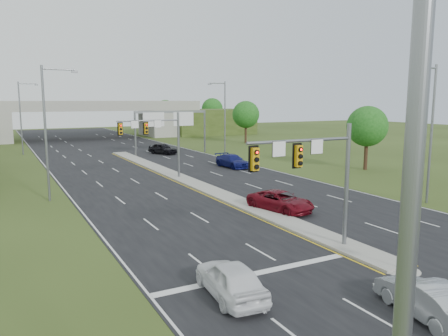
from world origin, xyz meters
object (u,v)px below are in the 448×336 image
Objects in this scene: signal_mast_near at (316,168)px; sign_gantry at (170,120)px; keep_right_sign at (413,244)px; car_far_a at (281,201)px; car_white at (230,279)px; signal_mast_far at (158,135)px; car_far_b at (232,161)px; car_silver at (426,298)px; car_far_c at (163,149)px; overpass at (83,122)px.

signal_mast_near reaches higher than sign_gantry.
keep_right_sign is at bearing -63.06° from signal_mast_near.
car_white is at bearing -147.06° from car_far_a.
signal_mast_far reaches higher than car_far_b.
car_silver is (-2.98, -3.06, -0.77)m from keep_right_sign.
sign_gantry is 4.58m from car_far_c.
overpass reaches higher than car_silver.
car_far_c is at bearing 69.70° from car_far_a.
car_far_b is (1.99, -16.01, -4.42)m from sign_gantry.
car_far_c is at bearing 83.57° from keep_right_sign.
signal_mast_far is at bearing -135.77° from car_far_c.
keep_right_sign is at bearing -110.56° from car_far_a.
car_far_a is at bearing 66.02° from signal_mast_near.
signal_mast_near is 1.27× the size of car_far_b.
sign_gantry is 0.14× the size of overpass.
car_white is (-8.78, 1.94, -0.71)m from keep_right_sign.
car_white is at bearing -123.04° from car_far_b.
overpass is 71.68m from car_far_a.
car_white is 1.04× the size of car_silver.
car_white is at bearing -103.32° from signal_mast_far.
car_far_a is at bearing -77.18° from signal_mast_far.
car_white is (-8.78, -82.59, -2.75)m from overpass.
signal_mast_far is 22.61m from car_far_c.
signal_mast_far is 3.18× the size of keep_right_sign.
car_silver is at bearing -119.62° from car_far_a.
car_silver is 0.90× the size of car_far_c.
overpass is (-6.68, 35.08, -1.69)m from sign_gantry.
signal_mast_near is 1.31× the size of car_far_a.
car_white is (-6.52, -27.51, -3.92)m from signal_mast_far.
signal_mast_near is 80.11m from overpass.
car_far_b is 17.11m from car_far_c.
signal_mast_far is at bearing 88.88° from car_far_a.
car_far_c is (7.93, 20.82, -3.87)m from signal_mast_far.
car_far_c is (8.65, 53.34, 0.10)m from car_silver.
signal_mast_far is at bearing 90.00° from signal_mast_near.
car_white is 50.45m from car_far_c.
keep_right_sign is 0.50× the size of car_silver.
car_far_b is (8.68, -51.09, -2.74)m from overpass.
car_white is at bearing -131.56° from car_far_c.
keep_right_sign is 84.55m from overpass.
keep_right_sign is 0.48× the size of car_white.
signal_mast_near is 25.00m from signal_mast_far.
signal_mast_far is 12.28m from car_far_b.
keep_right_sign is at bearing -108.59° from car_far_b.
overpass is at bearing -90.88° from car_white.
car_white is at bearing -30.74° from car_silver.
signal_mast_near is 1.00× the size of signal_mast_far.
signal_mast_near is at bearing -114.72° from car_far_b.
car_far_a is (1.50, -71.61, -2.79)m from overpass.
signal_mast_near reaches higher than car_silver.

